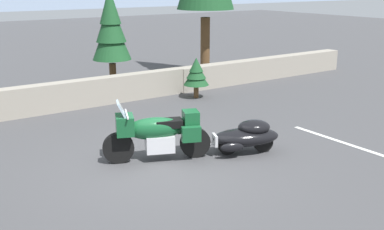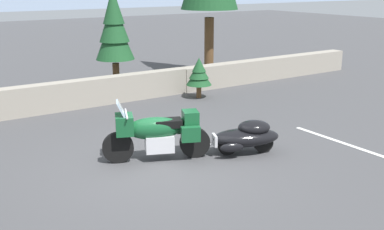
{
  "view_description": "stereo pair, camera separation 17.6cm",
  "coord_description": "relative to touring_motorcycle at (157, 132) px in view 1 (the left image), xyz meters",
  "views": [
    {
      "loc": [
        -4.7,
        -7.84,
        3.69
      ],
      "look_at": [
        0.99,
        0.36,
        0.85
      ],
      "focal_mm": 43.94,
      "sensor_mm": 36.0,
      "label": 1
    },
    {
      "loc": [
        -4.55,
        -7.94,
        3.69
      ],
      "look_at": [
        0.99,
        0.36,
        0.85
      ],
      "focal_mm": 43.94,
      "sensor_mm": 36.0,
      "label": 2
    }
  ],
  "objects": [
    {
      "name": "touring_motorcycle",
      "position": [
        0.0,
        0.0,
        0.0
      ],
      "size": [
        2.18,
        1.26,
        1.33
      ],
      "color": "black",
      "rests_on": "ground"
    },
    {
      "name": "car_shaped_trailer",
      "position": [
        1.83,
        -0.77,
        -0.21
      ],
      "size": [
        2.17,
        1.22,
        0.76
      ],
      "color": "black",
      "rests_on": "ground"
    },
    {
      "name": "parking_stripe_marker",
      "position": [
        4.21,
        -1.85,
        -0.62
      ],
      "size": [
        0.12,
        3.6,
        0.01
      ],
      "primitive_type": "cube",
      "color": "silver",
      "rests_on": "ground"
    },
    {
      "name": "pine_tree_secondary",
      "position": [
        1.98,
        6.28,
        1.61
      ],
      "size": [
        1.29,
        1.29,
        3.56
      ],
      "color": "brown",
      "rests_on": "ground"
    },
    {
      "name": "ground_plane",
      "position": [
        -0.07,
        -0.35,
        -0.62
      ],
      "size": [
        80.0,
        80.0,
        0.0
      ],
      "primitive_type": "plane",
      "color": "#424244"
    },
    {
      "name": "pine_sapling_near",
      "position": [
        3.92,
        4.11,
        0.21
      ],
      "size": [
        0.83,
        0.83,
        1.33
      ],
      "color": "brown",
      "rests_on": "ground"
    },
    {
      "name": "stone_guard_wall",
      "position": [
        -0.25,
        5.07,
        -0.2
      ],
      "size": [
        24.0,
        0.64,
        0.84
      ],
      "color": "gray",
      "rests_on": "ground"
    }
  ]
}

